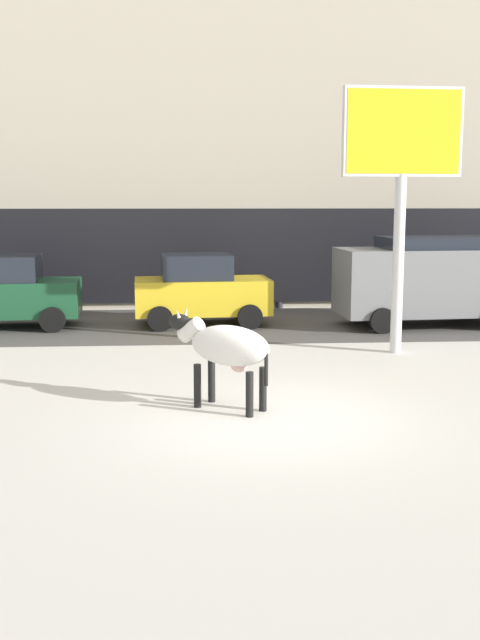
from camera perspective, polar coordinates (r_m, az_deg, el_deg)
The scene contains 11 objects.
ground_plane at distance 11.35m, azimuth 2.34°, elevation -7.62°, with size 120.00×120.00×0.00m, color silver.
road_strip at distance 19.86m, azimuth -0.31°, elevation -0.30°, with size 60.00×5.60×0.01m, color #514F4C.
building_facade at distance 25.69m, azimuth -1.14°, elevation 16.35°, with size 44.00×6.10×13.00m.
cow_holstein at distance 11.73m, azimuth -0.97°, elevation -2.03°, with size 1.77×1.47×1.54m.
billboard at distance 16.27m, azimuth 12.24°, elevation 12.63°, with size 2.53×0.33×5.56m.
car_darkgreen_hatchback at distance 20.07m, azimuth -17.20°, elevation 2.04°, with size 3.61×2.12×1.86m.
car_yellow_hatchback at distance 19.66m, azimuth -2.99°, elevation 2.30°, with size 3.61×2.12×1.86m.
car_grey_van at distance 20.06m, azimuth 14.13°, elevation 3.08°, with size 4.72×2.37×2.32m.
pedestrian_near_billboard at distance 23.33m, azimuth -17.79°, elevation 2.85°, with size 0.36×0.24×1.73m.
pedestrian_by_cars at distance 22.65m, azimuth -6.15°, elevation 3.06°, with size 0.36×0.24×1.73m.
pedestrian_far_left at distance 22.78m, azimuth 3.00°, elevation 3.13°, with size 0.36×0.24×1.73m.
Camera 1 is at (-1.16, -10.80, 3.28)m, focal length 42.06 mm.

